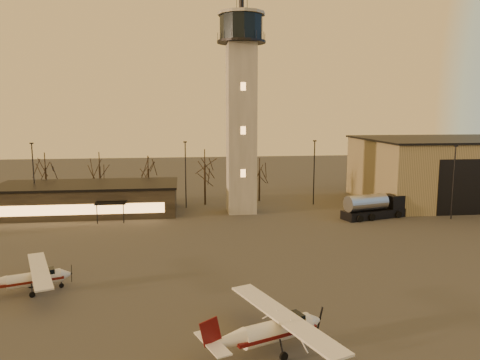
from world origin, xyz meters
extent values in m
plane|color=#3B3936|center=(0.00, 0.00, 0.00)|extent=(220.00, 220.00, 0.00)
cube|color=gray|center=(0.00, 30.00, 12.00)|extent=(4.00, 4.00, 24.00)
cylinder|color=black|center=(0.00, 30.00, 24.15)|extent=(6.80, 6.80, 0.30)
cylinder|color=black|center=(0.00, 30.00, 26.00)|extent=(6.00, 6.00, 3.40)
cylinder|color=gray|center=(0.00, 30.00, 27.90)|extent=(6.60, 6.60, 0.40)
cylinder|color=black|center=(0.00, 30.00, 29.30)|extent=(0.70, 0.70, 2.40)
cube|color=#998B64|center=(36.00, 34.00, 5.00)|extent=(30.00, 20.00, 10.00)
cube|color=black|center=(36.00, 34.00, 10.15)|extent=(30.60, 20.60, 0.30)
cube|color=black|center=(-22.00, 32.00, 2.00)|extent=(25.00, 10.00, 4.00)
cube|color=black|center=(-22.00, 32.00, 4.15)|extent=(25.40, 10.40, 0.30)
cube|color=#FFAF59|center=(-22.00, 26.98, 1.60)|extent=(22.00, 0.08, 1.40)
cube|color=black|center=(-18.00, 26.00, 2.60)|extent=(4.00, 2.00, 0.20)
cylinder|color=black|center=(-30.00, 34.00, 5.00)|extent=(0.16, 0.16, 10.00)
cube|color=black|center=(-30.00, 34.00, 10.05)|extent=(0.50, 0.25, 0.18)
cylinder|color=black|center=(-8.00, 34.00, 5.00)|extent=(0.16, 0.16, 10.00)
cube|color=black|center=(-8.00, 34.00, 10.05)|extent=(0.50, 0.25, 0.18)
cylinder|color=black|center=(12.00, 34.00, 5.00)|extent=(0.16, 0.16, 10.00)
cube|color=black|center=(12.00, 34.00, 10.05)|extent=(0.50, 0.25, 0.18)
cylinder|color=black|center=(28.00, 22.00, 5.00)|extent=(0.16, 0.16, 10.00)
cube|color=black|center=(28.00, 22.00, 10.05)|extent=(0.50, 0.25, 0.18)
cylinder|color=black|center=(-30.00, 40.00, 2.87)|extent=(0.28, 0.28, 5.74)
cylinder|color=black|center=(-14.00, 40.00, 2.62)|extent=(0.28, 0.28, 5.25)
cylinder|color=black|center=(-5.00, 36.00, 3.08)|extent=(0.28, 0.28, 6.16)
cylinder|color=black|center=(4.00, 38.00, 2.48)|extent=(0.28, 0.28, 4.97)
cylinder|color=black|center=(-22.00, 42.00, 2.80)|extent=(0.28, 0.28, 5.60)
cylinder|color=white|center=(-2.82, -9.65, 1.28)|extent=(4.89, 2.94, 1.34)
cone|color=white|center=(-0.22, -8.66, 1.28)|extent=(1.32, 1.52, 1.27)
cone|color=white|center=(-6.08, -10.90, 1.44)|extent=(2.71, 1.94, 1.13)
cube|color=black|center=(-1.86, -9.28, 1.75)|extent=(1.83, 1.56, 0.72)
cube|color=#530B0B|center=(-3.01, -9.73, 1.23)|extent=(5.68, 3.27, 0.23)
cube|color=white|center=(-2.34, -9.47, 2.09)|extent=(5.48, 11.11, 0.14)
cube|color=white|center=(-6.95, -11.23, 1.54)|extent=(2.08, 3.50, 0.08)
cube|color=#530B0B|center=(-7.04, -11.27, 2.26)|extent=(1.36, 0.59, 1.74)
cylinder|color=silver|center=(-20.73, 1.99, 1.12)|extent=(4.27, 2.49, 1.16)
cone|color=silver|center=(-18.46, 2.81, 1.12)|extent=(1.13, 1.32, 1.11)
cube|color=black|center=(-19.89, 2.30, 1.52)|extent=(1.58, 1.34, 0.63)
cube|color=#54110C|center=(-20.90, 1.93, 1.07)|extent=(4.95, 2.76, 0.20)
cube|color=silver|center=(-20.31, 2.14, 1.82)|extent=(4.59, 9.71, 0.13)
cube|color=black|center=(17.69, 24.00, 0.59)|extent=(9.48, 4.93, 1.18)
cube|color=black|center=(21.00, 24.92, 2.04)|extent=(2.73, 2.95, 1.93)
cube|color=black|center=(21.72, 25.12, 2.36)|extent=(0.65, 1.99, 1.07)
cylinder|color=#B2B2B7|center=(16.45, 23.65, 2.25)|extent=(6.40, 3.78, 2.25)
camera|label=1|loc=(-8.48, -36.53, 14.95)|focal=35.00mm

